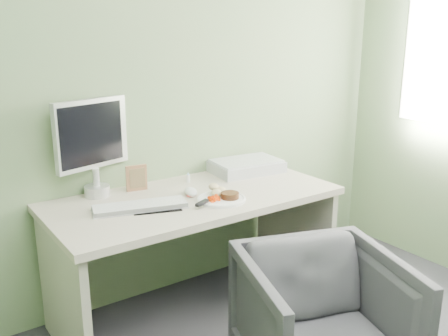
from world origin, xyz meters
TOP-DOWN VIEW (x-y plane):
  - wall_back at (0.00, 2.00)m, footprint 3.50×0.00m
  - desk at (0.00, 1.62)m, footprint 1.60×0.75m
  - plate at (0.08, 1.47)m, footprint 0.26×0.26m
  - steak at (0.11, 1.44)m, footprint 0.12×0.12m
  - potato_pile at (0.11, 1.53)m, footprint 0.12×0.10m
  - carrot_heap at (0.02, 1.45)m, footprint 0.07×0.06m
  - steak_knife at (-0.03, 1.45)m, footprint 0.24×0.12m
  - mousepad at (-0.26, 1.59)m, footprint 0.30×0.28m
  - keyboard at (-0.34, 1.60)m, footprint 0.49×0.26m
  - computer_mouse at (-0.01, 1.63)m, footprint 0.09×0.13m
  - photo_frame at (-0.22, 1.88)m, footprint 0.12×0.03m
  - eyedrop_bottle at (0.10, 1.85)m, footprint 0.02×0.02m
  - scanner at (0.52, 1.84)m, footprint 0.46×0.34m
  - monitor at (-0.44, 1.94)m, footprint 0.44×0.17m
  - desk_chair at (0.16, 0.77)m, footprint 0.88×0.90m

SIDE VIEW (x-z plane):
  - desk_chair at x=0.16m, z-range 0.00..0.65m
  - desk at x=0.00m, z-range 0.18..0.91m
  - mousepad at x=-0.26m, z-range 0.73..0.73m
  - plate at x=0.08m, z-range 0.73..0.74m
  - keyboard at x=-0.34m, z-range 0.74..0.76m
  - computer_mouse at x=-0.01m, z-range 0.73..0.77m
  - steak_knife at x=-0.03m, z-range 0.75..0.76m
  - steak at x=0.11m, z-range 0.74..0.77m
  - eyedrop_bottle at x=0.10m, z-range 0.73..0.79m
  - carrot_heap at x=0.02m, z-range 0.74..0.78m
  - scanner at x=0.52m, z-range 0.73..0.80m
  - potato_pile at x=0.11m, z-range 0.74..0.80m
  - photo_frame at x=-0.22m, z-range 0.73..0.88m
  - monitor at x=-0.44m, z-range 0.76..1.30m
  - wall_back at x=0.00m, z-range -0.40..3.10m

